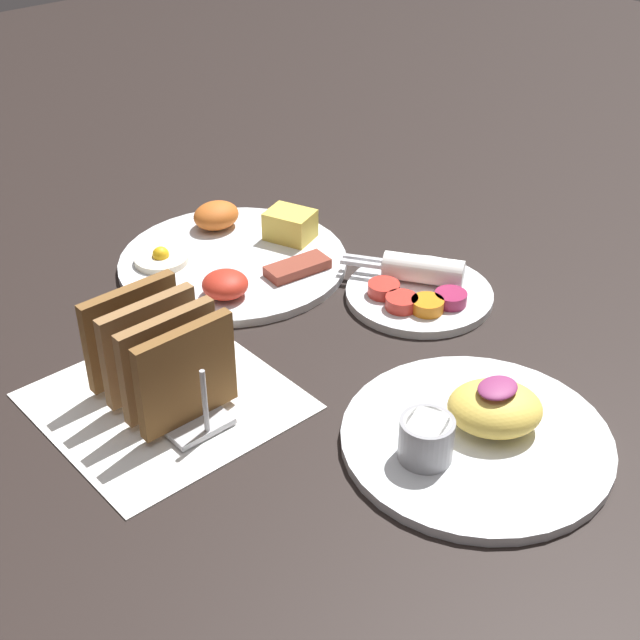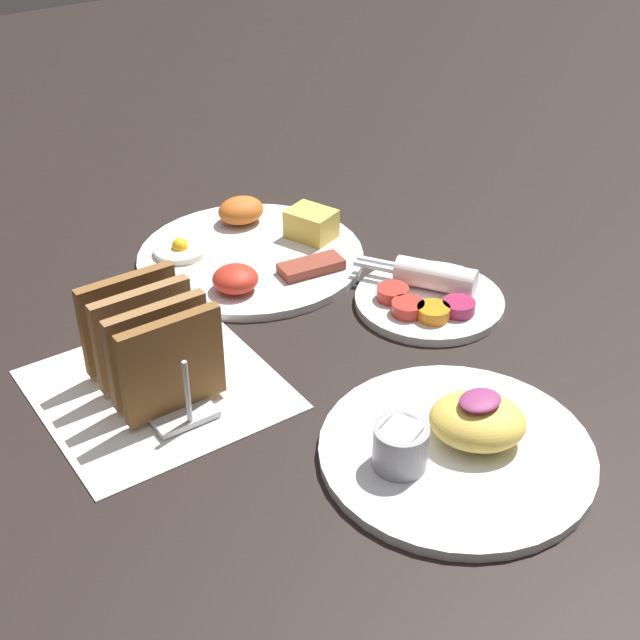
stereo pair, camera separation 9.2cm
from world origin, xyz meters
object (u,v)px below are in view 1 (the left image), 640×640
at_px(plate_condiments, 419,290).
at_px(plate_foreground, 476,431).
at_px(plate_breakfast, 235,256).
at_px(toast_rack, 160,358).

relative_size(plate_condiments, plate_foreground, 0.73).
bearing_deg(plate_breakfast, toast_rack, -141.20).
xyz_separation_m(plate_breakfast, plate_foreground, (-0.03, -0.41, 0.00)).
relative_size(plate_breakfast, plate_foreground, 1.12).
distance_m(plate_breakfast, plate_foreground, 0.41).
distance_m(plate_foreground, toast_rack, 0.30).
xyz_separation_m(plate_foreground, toast_rack, (-0.18, 0.24, 0.04)).
height_order(plate_condiments, toast_rack, toast_rack).
bearing_deg(plate_condiments, plate_foreground, -125.01).
bearing_deg(plate_foreground, toast_rack, 126.74).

